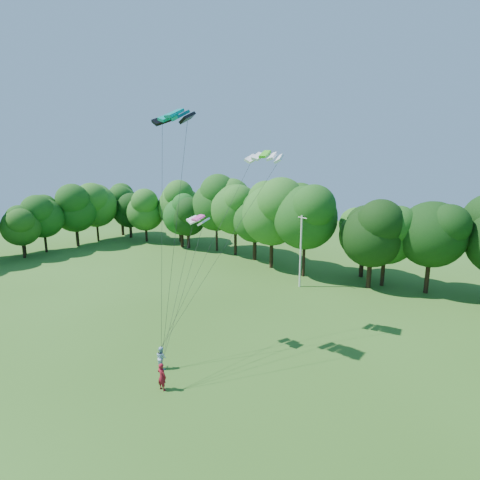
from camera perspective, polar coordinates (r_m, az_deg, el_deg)
The scene contains 10 objects.
ground at distance 25.33m, azimuth -25.22°, elevation -24.67°, with size 160.00×160.00×0.00m, color #2C5417.
utility_pole at distance 44.19m, azimuth 9.23°, elevation -1.65°, with size 1.62×0.69×8.53m.
kite_flyer_left at distance 26.33m, azimuth -11.83°, elevation -19.70°, with size 0.69×0.45×1.89m, color maroon.
kite_flyer_right at distance 28.72m, azimuth -11.92°, elevation -17.11°, with size 0.81×0.63×1.66m, color #B4D8F9.
kite_teal at distance 27.64m, azimuth -9.99°, elevation 18.48°, with size 3.16×1.39×0.75m.
kite_green at distance 30.97m, azimuth 3.82°, elevation 12.92°, with size 3.18×1.91×0.66m.
kite_pink at distance 28.80m, azimuth -6.37°, elevation 3.38°, with size 2.00×1.16×0.42m.
tree_back_west at distance 64.69m, azimuth -8.95°, elevation 4.36°, with size 6.89×6.89×10.03m.
tree_back_center at distance 45.34m, azimuth 19.52°, elevation 1.43°, with size 7.61×7.61×11.07m.
tree_flank_west at distance 65.70m, azimuth -30.48°, elevation 2.35°, with size 6.13×6.13×8.92m.
Camera 1 is at (18.83, -8.49, 14.66)m, focal length 28.00 mm.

